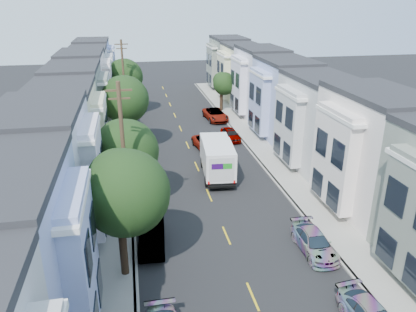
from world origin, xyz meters
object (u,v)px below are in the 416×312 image
Objects in this scene: tree_b at (124,193)px; utility_pole_near at (124,159)px; parked_right_c at (230,135)px; fedex_truck at (217,157)px; tree_c at (125,152)px; parked_left_d at (144,167)px; parked_right_b at (314,243)px; tree_e at (124,77)px; tree_d at (124,100)px; utility_pole_far at (124,82)px; tree_far_r at (224,84)px; parked_right_d at (215,115)px; parked_left_c at (152,235)px; lead_sedan at (208,144)px.

utility_pole_near reaches higher than tree_b.
fedex_truck is at bearing -114.47° from parked_right_c.
tree_c is 17.93m from parked_right_c.
parked_left_d is 1.05× the size of parked_right_b.
tree_e is 20.81m from parked_left_d.
parked_right_b is at bearing -60.77° from tree_d.
utility_pole_far reaches higher than fedex_truck.
utility_pole_near reaches higher than tree_e.
tree_c is 0.68× the size of utility_pole_far.
tree_e is 1.38× the size of tree_far_r.
tree_c is 24.50m from parked_right_d.
parked_right_d is at bearing 69.28° from tree_b.
parked_left_c is 11.52m from parked_left_d.
tree_e is 3.58m from utility_pole_far.
tree_d is at bearing -134.00° from tree_far_r.
fedex_truck is (7.73, -18.32, -3.40)m from utility_pole_far.
fedex_truck reaches higher than parked_right_d.
tree_far_r is at bearing 73.39° from parked_left_c.
utility_pole_near is at bearing -100.23° from parked_left_d.
tree_b is at bearing -90.00° from utility_pole_far.
utility_pole_far is 28.59m from parked_left_c.
tree_b is at bearing -113.59° from parked_left_c.
tree_far_r is 0.54× the size of utility_pole_near.
parked_right_c is at bearing 7.62° from tree_d.
parked_left_d is at bearing -127.04° from parked_right_d.
parked_right_c is (3.05, 2.57, -0.03)m from lead_sedan.
tree_b is 1.78× the size of parked_right_b.
tree_b reaches higher than tree_e.
parked_left_d is (1.40, 6.03, -3.84)m from tree_c.
tree_b is 0.75× the size of utility_pole_far.
utility_pole_far reaches higher than parked_right_d.
tree_far_r is at bearing 65.46° from utility_pole_near.
parked_left_c is 21.34m from parked_right_c.
parked_left_d is (1.40, -16.69, -4.53)m from utility_pole_far.
tree_far_r reaches higher than parked_left_d.
tree_c is 1.61× the size of parked_right_b.
parked_right_c is (11.20, -9.26, -4.51)m from utility_pole_far.
parked_right_b is at bearing 0.54° from tree_b.
tree_c is at bearing 90.00° from tree_b.
lead_sedan is (0.42, 6.49, -1.08)m from fedex_truck.
utility_pole_far reaches higher than parked_left_d.
tree_d is 1.96× the size of parked_right_c.
tree_c is at bearing -90.00° from utility_pole_far.
tree_d is 1.75× the size of parked_left_c.
parked_left_c is (1.40, -2.21, -4.41)m from utility_pole_near.
tree_b is 14.96m from parked_left_d.
tree_b is 1.15× the size of fedex_truck.
lead_sedan is at bearing 99.31° from parked_right_b.
tree_far_r is at bearing 62.76° from tree_c.
tree_d is at bearing -144.33° from parked_right_d.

